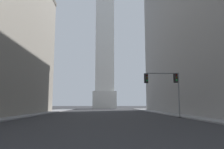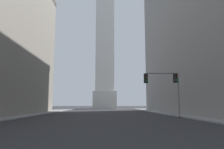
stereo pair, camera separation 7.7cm
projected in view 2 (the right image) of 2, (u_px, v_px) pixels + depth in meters
name	position (u px, v px, depth m)	size (l,w,h in m)	color
sidewalk_left	(9.00, 117.00, 28.95)	(5.00, 99.15, 0.15)	gray
sidewalk_right	(197.00, 117.00, 29.77)	(5.00, 99.15, 0.15)	gray
obelisk	(105.00, 10.00, 86.98)	(8.65, 8.65, 81.44)	silver
traffic_light_mid_right	(167.00, 83.00, 29.12)	(4.78, 0.52, 5.97)	slate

